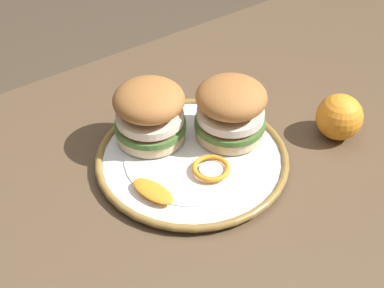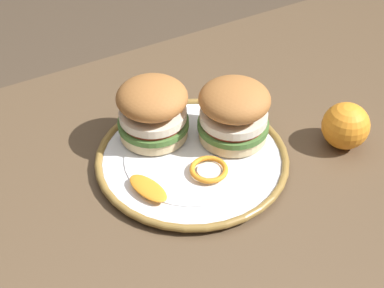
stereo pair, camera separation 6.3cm
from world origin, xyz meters
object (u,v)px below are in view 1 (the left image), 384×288
(dining_table, at_px, (217,221))
(sandwich_half_right, at_px, (231,109))
(sandwich_half_left, at_px, (150,112))
(dinner_plate, at_px, (192,159))
(whole_orange, at_px, (339,117))

(dining_table, height_order, sandwich_half_right, sandwich_half_right)
(sandwich_half_right, bearing_deg, dining_table, -138.12)
(sandwich_half_left, bearing_deg, dining_table, -72.47)
(dining_table, relative_size, dinner_plate, 4.60)
(dining_table, xyz_separation_m, dinner_plate, (-0.01, 0.05, 0.11))
(whole_orange, bearing_deg, dining_table, 172.61)
(sandwich_half_right, height_order, whole_orange, sandwich_half_right)
(dinner_plate, xyz_separation_m, sandwich_half_left, (-0.03, 0.08, 0.06))
(sandwich_half_left, relative_size, sandwich_half_right, 1.04)
(dining_table, relative_size, whole_orange, 18.28)
(dining_table, distance_m, sandwich_half_left, 0.22)
(dining_table, xyz_separation_m, whole_orange, (0.23, -0.03, 0.14))
(dinner_plate, height_order, sandwich_half_left, sandwich_half_left)
(dining_table, relative_size, sandwich_half_right, 9.45)
(dinner_plate, relative_size, sandwich_half_right, 2.05)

